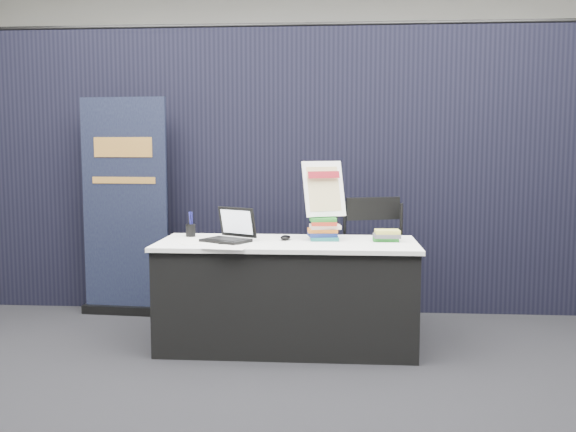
# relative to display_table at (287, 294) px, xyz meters

# --- Properties ---
(floor) EXTENTS (8.00, 8.00, 0.00)m
(floor) POSITION_rel_display_table_xyz_m (0.00, -0.55, -0.38)
(floor) COLOR black
(floor) RESTS_ON ground
(wall_back) EXTENTS (8.00, 0.02, 3.50)m
(wall_back) POSITION_rel_display_table_xyz_m (0.00, 3.45, 1.37)
(wall_back) COLOR beige
(wall_back) RESTS_ON floor
(drape_partition) EXTENTS (6.00, 0.08, 2.40)m
(drape_partition) POSITION_rel_display_table_xyz_m (0.00, 1.05, 0.82)
(drape_partition) COLOR black
(drape_partition) RESTS_ON floor
(display_table) EXTENTS (1.80, 0.75, 0.75)m
(display_table) POSITION_rel_display_table_xyz_m (0.00, 0.00, 0.00)
(display_table) COLOR black
(display_table) RESTS_ON floor
(laptop) EXTENTS (0.37, 0.37, 0.23)m
(laptop) POSITION_rel_display_table_xyz_m (-0.42, -0.02, 0.43)
(laptop) COLOR black
(laptop) RESTS_ON display_table
(mouse) EXTENTS (0.09, 0.12, 0.03)m
(mouse) POSITION_rel_display_table_xyz_m (-0.02, 0.07, 0.39)
(mouse) COLOR black
(mouse) RESTS_ON display_table
(brochure_left) EXTENTS (0.40, 0.37, 0.00)m
(brochure_left) POSITION_rel_display_table_xyz_m (-0.58, -0.06, 0.38)
(brochure_left) COLOR white
(brochure_left) RESTS_ON display_table
(brochure_mid) EXTENTS (0.26, 0.19, 0.00)m
(brochure_mid) POSITION_rel_display_table_xyz_m (-0.58, -0.12, 0.38)
(brochure_mid) COLOR white
(brochure_mid) RESTS_ON display_table
(brochure_right) EXTENTS (0.30, 0.23, 0.00)m
(brochure_right) POSITION_rel_display_table_xyz_m (-0.38, -0.30, 0.38)
(brochure_right) COLOR silver
(brochure_right) RESTS_ON display_table
(pen_cup) EXTENTS (0.09, 0.09, 0.09)m
(pen_cup) POSITION_rel_display_table_xyz_m (-0.73, 0.20, 0.42)
(pen_cup) COLOR black
(pen_cup) RESTS_ON display_table
(book_stack_tall) EXTENTS (0.21, 0.17, 0.16)m
(book_stack_tall) POSITION_rel_display_table_xyz_m (0.25, 0.09, 0.45)
(book_stack_tall) COLOR #175855
(book_stack_tall) RESTS_ON display_table
(book_stack_short) EXTENTS (0.19, 0.14, 0.08)m
(book_stack_short) POSITION_rel_display_table_xyz_m (0.70, 0.06, 0.41)
(book_stack_short) COLOR #1E7223
(book_stack_short) RESTS_ON display_table
(info_sign) EXTENTS (0.32, 0.23, 0.41)m
(info_sign) POSITION_rel_display_table_xyz_m (0.25, 0.12, 0.73)
(info_sign) COLOR black
(info_sign) RESTS_ON book_stack_tall
(pullup_banner) EXTENTS (0.77, 0.15, 1.81)m
(pullup_banner) POSITION_rel_display_table_xyz_m (-1.42, 0.79, 0.43)
(pullup_banner) COLOR black
(pullup_banner) RESTS_ON floor
(stacking_chair) EXTENTS (0.58, 0.59, 1.02)m
(stacking_chair) POSITION_rel_display_table_xyz_m (0.63, 0.40, 0.19)
(stacking_chair) COLOR black
(stacking_chair) RESTS_ON floor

